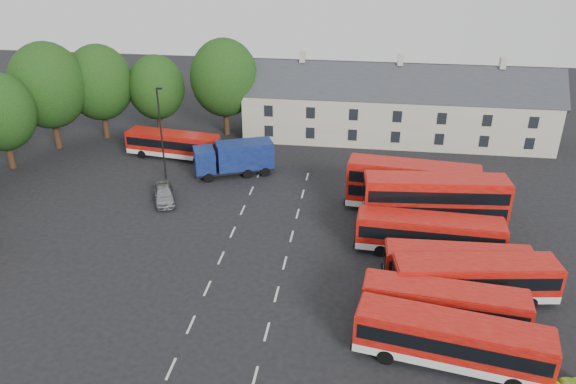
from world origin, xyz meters
name	(u,v)px	position (x,y,z in m)	size (l,w,h in m)	color
ground	(214,272)	(0.00, 0.00, 0.00)	(140.00, 140.00, 0.00)	black
lane_markings	(253,260)	(2.50, 2.00, 0.01)	(5.15, 33.80, 0.01)	beige
treeline	(65,99)	(-20.74, 19.36, 6.68)	(29.92, 32.59, 12.01)	black
terrace_houses	(396,108)	(14.00, 30.00, 3.86)	(35.70, 7.13, 10.06)	beige
bus_row_a	(452,338)	(16.12, -7.29, 1.89)	(11.37, 4.39, 3.14)	silver
bus_row_b	(444,303)	(16.08, -3.79, 1.75)	(10.46, 3.34, 2.91)	silver
bus_row_c	(475,277)	(18.43, -0.70, 1.88)	(11.29, 4.10, 3.12)	silver
bus_row_d	(458,263)	(17.55, 1.01, 1.75)	(10.36, 2.79, 2.91)	silver
bus_row_e	(429,232)	(15.87, 4.94, 1.89)	(11.26, 3.11, 3.15)	silver
bus_dd_south	(435,200)	(16.54, 8.85, 2.73)	(11.87, 3.66, 4.79)	silver
bus_dd_north	(412,185)	(14.90, 11.84, 2.65)	(11.54, 3.78, 4.65)	silver
bus_north	(173,143)	(-10.02, 20.93, 1.74)	(10.46, 3.79, 2.89)	silver
box_truck	(235,157)	(-2.33, 17.46, 1.94)	(8.22, 5.26, 3.44)	black
silver_car	(164,194)	(-7.54, 10.66, 0.77)	(1.82, 4.51, 1.54)	#9B9DA2
lamppost	(161,132)	(-9.06, 15.51, 5.04)	(0.66, 0.33, 9.44)	black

